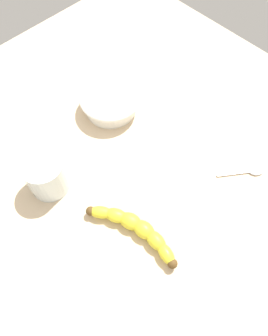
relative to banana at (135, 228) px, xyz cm
name	(u,v)px	position (x,y,z in cm)	size (l,w,h in cm)	color
wooden_tabletop	(125,188)	(5.76, 9.37, -3.25)	(120.00, 120.00, 3.00)	beige
banana	(135,228)	(0.00, 0.00, 0.00)	(8.50, 21.67, 3.50)	yellow
smoothie_glass	(47,176)	(-6.12, 21.29, 2.61)	(9.00, 9.00, 9.30)	silver
ceramic_bowl	(110,101)	(18.57, 28.11, 1.24)	(15.47, 15.47, 5.03)	white
teaspoon	(254,171)	(29.77, -9.04, -1.35)	(9.88, 7.80, 0.80)	silver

